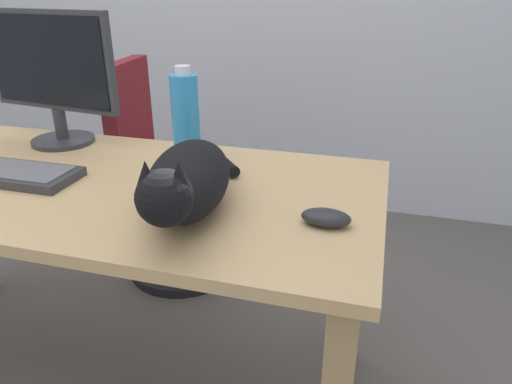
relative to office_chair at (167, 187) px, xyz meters
The scene contains 8 objects.
ground_plane 0.79m from the office_chair, 83.56° to the right, with size 8.00×8.00×0.00m, color #59544F.
desk 0.71m from the office_chair, 83.56° to the right, with size 1.66×0.71×0.73m.
office_chair is the anchor object (origin of this frame).
monitor 0.71m from the office_chair, 108.49° to the right, with size 0.48×0.20×0.42m.
keyboard 0.81m from the office_chair, 99.36° to the right, with size 0.44×0.15×0.03m.
cat 1.00m from the office_chair, 59.49° to the right, with size 0.25×0.61×0.20m.
computer_mouse 1.14m from the office_chair, 44.57° to the right, with size 0.11×0.06×0.04m, color #232328.
spray_bottle 0.75m from the office_chair, 55.77° to the right, with size 0.08×0.08×0.28m.
Camera 1 is at (0.80, -1.00, 1.21)m, focal length 32.68 mm.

